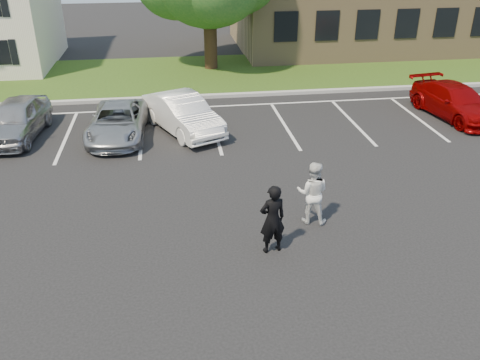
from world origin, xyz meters
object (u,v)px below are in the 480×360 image
at_px(man_black_suit, 272,219).
at_px(car_silver_minivan, 118,122).
at_px(man_white_shirt, 312,193).
at_px(car_silver_west, 16,119).
at_px(car_white_sedan, 183,114).
at_px(car_red_compact, 455,102).

height_order(man_black_suit, car_silver_minivan, man_black_suit).
xyz_separation_m(man_black_suit, man_white_shirt, (1.31, 1.20, -0.02)).
height_order(car_silver_west, car_silver_minivan, car_silver_west).
bearing_deg(man_white_shirt, car_silver_west, -19.67).
distance_m(man_black_suit, man_white_shirt, 1.78).
bearing_deg(man_black_suit, car_silver_minivan, -74.80).
relative_size(man_black_suit, car_white_sedan, 0.41).
bearing_deg(car_white_sedan, car_silver_west, 152.76).
relative_size(man_white_shirt, car_red_compact, 0.38).
xyz_separation_m(car_silver_minivan, car_white_sedan, (2.41, 0.24, 0.11)).
height_order(car_white_sedan, car_red_compact, car_white_sedan).
bearing_deg(car_red_compact, car_white_sedan, 171.45).
xyz_separation_m(car_white_sedan, car_red_compact, (11.12, 0.06, -0.05)).
distance_m(car_silver_minivan, car_red_compact, 13.54).
bearing_deg(car_silver_west, car_white_sedan, 3.28).
relative_size(man_black_suit, car_silver_minivan, 0.41).
bearing_deg(man_black_suit, car_white_sedan, -90.08).
bearing_deg(man_black_suit, car_silver_west, -59.59).
xyz_separation_m(man_black_suit, car_white_sedan, (-1.78, 8.36, -0.18)).
bearing_deg(man_white_shirt, car_silver_minivan, -32.34).
relative_size(man_black_suit, car_red_compact, 0.39).
distance_m(car_silver_west, car_red_compact, 17.24).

